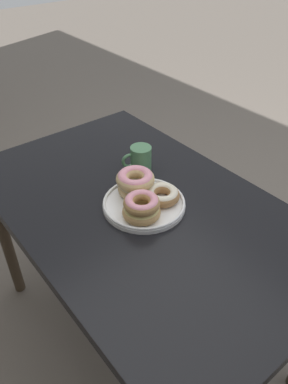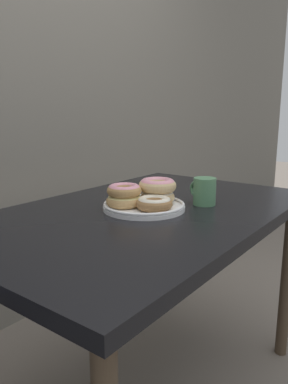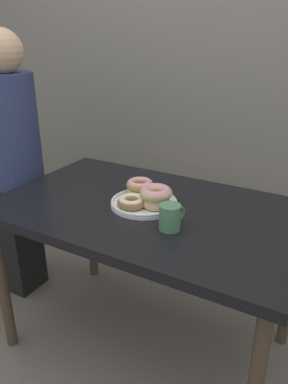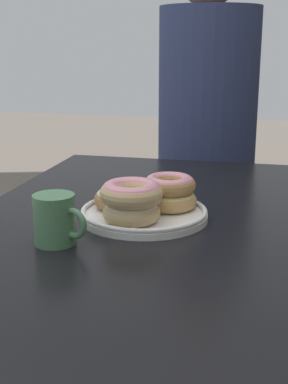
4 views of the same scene
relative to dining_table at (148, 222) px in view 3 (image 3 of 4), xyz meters
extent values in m
plane|color=#70665B|center=(0.00, -0.27, -0.66)|extent=(14.00, 14.00, 0.00)
cube|color=slate|center=(0.00, 0.85, 0.64)|extent=(8.00, 0.05, 2.60)
cube|color=black|center=(0.00, 0.00, 0.06)|extent=(1.26, 0.78, 0.04)
cylinder|color=#473828|center=(-0.57, -0.33, -0.31)|extent=(0.05, 0.05, 0.70)
cylinder|color=#473828|center=(-0.57, 0.33, -0.31)|extent=(0.05, 0.05, 0.70)
cylinder|color=white|center=(-0.02, 0.00, 0.08)|extent=(0.28, 0.28, 0.01)
torus|color=white|center=(-0.02, 0.00, 0.09)|extent=(0.27, 0.27, 0.01)
torus|color=#D6B27A|center=(0.05, -0.01, 0.11)|extent=(0.13, 0.13, 0.04)
torus|color=silver|center=(0.05, -0.01, 0.12)|extent=(0.12, 0.12, 0.03)
torus|color=tan|center=(-0.06, 0.04, 0.11)|extent=(0.17, 0.17, 0.03)
torus|color=#E0D17F|center=(-0.06, 0.04, 0.11)|extent=(0.16, 0.16, 0.03)
torus|color=#9E7042|center=(-0.04, -0.06, 0.11)|extent=(0.13, 0.13, 0.04)
torus|color=silver|center=(-0.04, -0.06, 0.12)|extent=(0.12, 0.12, 0.03)
torus|color=#D6B27A|center=(0.04, -0.01, 0.15)|extent=(0.18, 0.18, 0.04)
torus|color=pink|center=(0.04, -0.01, 0.16)|extent=(0.16, 0.16, 0.03)
torus|color=#B2844C|center=(-0.06, 0.04, 0.14)|extent=(0.16, 0.16, 0.04)
torus|color=pink|center=(-0.06, 0.04, 0.15)|extent=(0.15, 0.15, 0.03)
cylinder|color=#4C7F56|center=(0.16, -0.13, 0.12)|extent=(0.08, 0.08, 0.10)
cylinder|color=#382114|center=(0.16, -0.13, 0.17)|extent=(0.06, 0.06, 0.00)
torus|color=#4C7F56|center=(0.18, -0.09, 0.12)|extent=(0.03, 0.06, 0.06)
cube|color=black|center=(-0.91, 0.04, -0.32)|extent=(0.28, 0.20, 0.68)
cylinder|color=navy|center=(-0.85, 0.03, 0.29)|extent=(0.35, 0.35, 0.55)
sphere|color=tan|center=(-0.79, 0.03, 0.66)|extent=(0.21, 0.21, 0.21)
camera|label=1|loc=(-0.77, 0.60, 0.87)|focal=35.00mm
camera|label=2|loc=(-0.99, -0.74, 0.40)|focal=35.00mm
camera|label=3|loc=(0.68, -1.22, 0.73)|focal=35.00mm
camera|label=4|loc=(1.05, 0.25, 0.44)|focal=50.00mm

